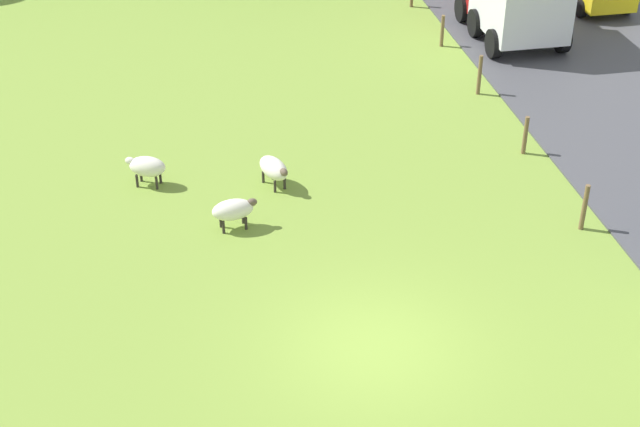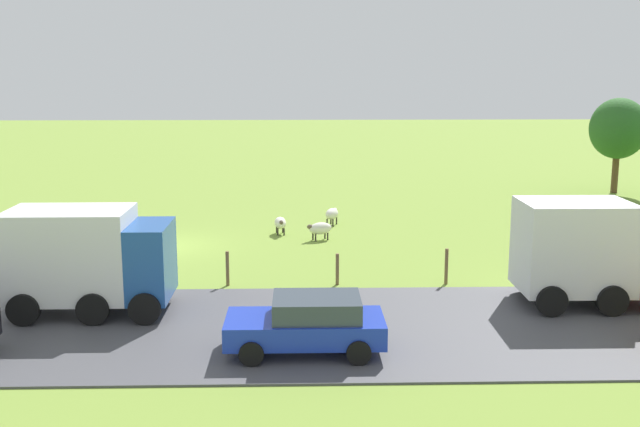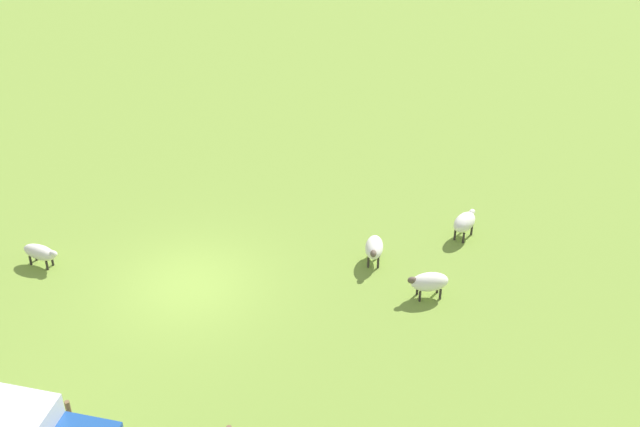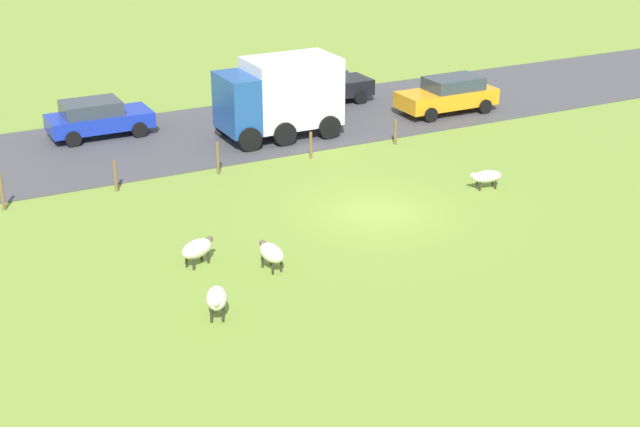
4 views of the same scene
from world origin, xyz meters
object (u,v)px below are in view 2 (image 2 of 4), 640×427
object	(u,v)px
sheep_2	(320,228)
car_0	(308,323)
sheep_3	(332,214)
sheep_1	(54,238)
truck_0	(88,257)
sheep_0	(280,223)
tree_1	(618,129)
truck_2	(589,250)

from	to	relation	value
sheep_2	car_0	bearing A→B (deg)	-2.84
sheep_3	sheep_2	bearing A→B (deg)	-11.67
sheep_1	truck_0	size ratio (longest dim) A/B	0.26
sheep_1	sheep_3	size ratio (longest dim) A/B	1.10
sheep_3	car_0	world-z (taller)	car_0
sheep_0	sheep_1	world-z (taller)	sheep_0
tree_1	truck_2	xyz separation A→B (m)	(22.10, -10.04, -2.07)
sheep_1	truck_0	bearing A→B (deg)	23.95
sheep_1	car_0	size ratio (longest dim) A/B	0.30
sheep_1	truck_2	distance (m)	21.39
truck_2	sheep_0	bearing A→B (deg)	-137.09
truck_0	car_0	distance (m)	7.63
tree_1	truck_0	bearing A→B (deg)	-48.82
sheep_3	tree_1	size ratio (longest dim) A/B	0.20
sheep_2	car_0	size ratio (longest dim) A/B	0.29
truck_0	sheep_0	bearing A→B (deg)	153.64
sheep_3	tree_1	world-z (taller)	tree_1
sheep_1	tree_1	world-z (taller)	tree_1
sheep_3	truck_0	bearing A→B (deg)	-31.28
sheep_2	sheep_3	world-z (taller)	sheep_3
sheep_1	sheep_2	size ratio (longest dim) A/B	1.03
sheep_0	tree_1	bearing A→B (deg)	119.14
sheep_0	car_0	size ratio (longest dim) A/B	0.27
sheep_0	tree_1	xyz separation A→B (m)	(-11.23, 20.14, 3.38)
truck_0	truck_2	size ratio (longest dim) A/B	1.06
sheep_0	sheep_1	xyz separation A→B (m)	(2.46, -9.51, -0.07)
sheep_3	truck_0	distance (m)	15.56
truck_2	truck_0	bearing A→B (deg)	-88.49
tree_1	truck_0	size ratio (longest dim) A/B	1.18
sheep_1	tree_1	xyz separation A→B (m)	(-13.69, 29.66, 3.45)
sheep_1	car_0	bearing A→B (deg)	40.76
sheep_1	sheep_2	xyz separation A→B (m)	(-1.20, 11.30, 0.07)
sheep_0	truck_0	size ratio (longest dim) A/B	0.24
sheep_1	car_0	world-z (taller)	car_0
sheep_1	truck_2	xyz separation A→B (m)	(8.41, 19.62, 1.38)
sheep_2	truck_2	distance (m)	12.78
tree_1	truck_0	distance (m)	34.26
truck_2	sheep_3	bearing A→B (deg)	-149.21
sheep_0	sheep_3	world-z (taller)	sheep_3
truck_2	sheep_2	bearing A→B (deg)	-139.14
sheep_3	tree_1	xyz separation A→B (m)	(-9.26, 17.69, 3.35)
sheep_0	truck_2	size ratio (longest dim) A/B	0.25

